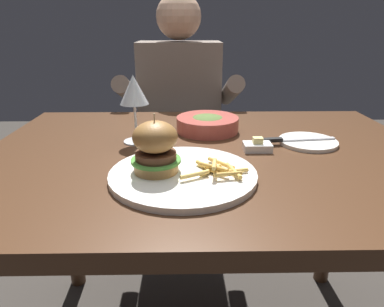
# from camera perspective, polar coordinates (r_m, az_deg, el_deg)

# --- Properties ---
(dining_table) EXTENTS (1.18, 0.85, 0.74)m
(dining_table) POSITION_cam_1_polar(r_m,az_deg,el_deg) (0.93, 2.65, -4.98)
(dining_table) COLOR #472B19
(dining_table) RESTS_ON ground
(main_plate) EXTENTS (0.32, 0.32, 0.01)m
(main_plate) POSITION_cam_1_polar(r_m,az_deg,el_deg) (0.74, -1.51, -3.52)
(main_plate) COLOR white
(main_plate) RESTS_ON dining_table
(burger_sandwich) EXTENTS (0.11, 0.11, 0.13)m
(burger_sandwich) POSITION_cam_1_polar(r_m,az_deg,el_deg) (0.72, -6.11, 1.11)
(burger_sandwich) COLOR #B78447
(burger_sandwich) RESTS_ON main_plate
(fries_pile) EXTENTS (0.15, 0.11, 0.03)m
(fries_pile) POSITION_cam_1_polar(r_m,az_deg,el_deg) (0.73, 4.13, -2.58)
(fries_pile) COLOR gold
(fries_pile) RESTS_ON main_plate
(wine_glass) EXTENTS (0.08, 0.08, 0.19)m
(wine_glass) POSITION_cam_1_polar(r_m,az_deg,el_deg) (0.94, -9.68, 10.04)
(wine_glass) COLOR silver
(wine_glass) RESTS_ON dining_table
(bread_plate) EXTENTS (0.16, 0.16, 0.01)m
(bread_plate) POSITION_cam_1_polar(r_m,az_deg,el_deg) (1.00, 18.75, 1.86)
(bread_plate) COLOR white
(bread_plate) RESTS_ON dining_table
(table_knife) EXTENTS (0.21, 0.04, 0.01)m
(table_knife) POSITION_cam_1_polar(r_m,az_deg,el_deg) (0.98, 16.16, 2.24)
(table_knife) COLOR silver
(table_knife) RESTS_ON bread_plate
(butter_dish) EXTENTS (0.07, 0.05, 0.04)m
(butter_dish) POSITION_cam_1_polar(r_m,az_deg,el_deg) (0.91, 10.88, 1.12)
(butter_dish) COLOR white
(butter_dish) RESTS_ON dining_table
(soup_bowl) EXTENTS (0.19, 0.19, 0.05)m
(soup_bowl) POSITION_cam_1_polar(r_m,az_deg,el_deg) (1.06, 2.59, 5.03)
(soup_bowl) COLOR #B24C42
(soup_bowl) RESTS_ON dining_table
(diner_person) EXTENTS (0.51, 0.36, 1.18)m
(diner_person) POSITION_cam_1_polar(r_m,az_deg,el_deg) (1.61, -1.99, 3.22)
(diner_person) COLOR #282833
(diner_person) RESTS_ON ground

